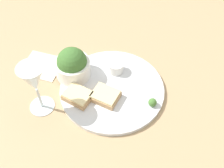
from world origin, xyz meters
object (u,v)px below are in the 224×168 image
wine_glass (34,81)px  sauce_ramekin (116,67)px  cheese_toast_near (105,96)px  napkin (42,65)px  salad_bowl (72,65)px  cheese_toast_far (78,96)px

wine_glass → sauce_ramekin: bearing=79.1°
cheese_toast_near → napkin: cheese_toast_near is taller
salad_bowl → napkin: bearing=-154.5°
sauce_ramekin → cheese_toast_near: bearing=-58.2°
salad_bowl → cheese_toast_near: salad_bowl is taller
sauce_ramekin → wine_glass: 0.29m
cheese_toast_near → wine_glass: size_ratio=0.57×
cheese_toast_near → napkin: bearing=-164.9°
salad_bowl → wine_glass: bearing=-78.2°
salad_bowl → sauce_ramekin: salad_bowl is taller
sauce_ramekin → cheese_toast_near: sauce_ramekin is taller
salad_bowl → wine_glass: 0.17m
cheese_toast_near → wine_glass: (-0.11, -0.16, 0.10)m
cheese_toast_far → napkin: (-0.21, -0.01, -0.02)m
salad_bowl → sauce_ramekin: bearing=55.0°
salad_bowl → napkin: size_ratio=0.66×
wine_glass → napkin: wine_glass is taller
sauce_ramekin → cheese_toast_near: (0.06, -0.10, -0.01)m
sauce_ramekin → wine_glass: wine_glass is taller
salad_bowl → cheese_toast_near: (0.15, 0.02, -0.03)m
sauce_ramekin → napkin: (-0.20, -0.17, -0.03)m
cheese_toast_far → napkin: size_ratio=0.59×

